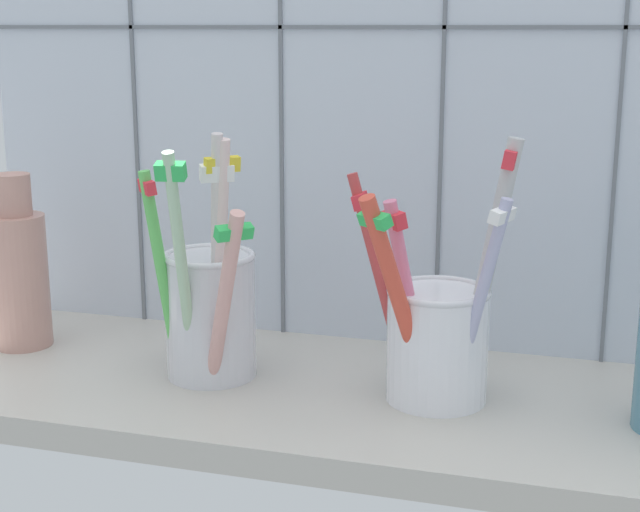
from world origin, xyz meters
TOP-DOWN VIEW (x-y plane):
  - counter_slab at (0.00, 0.00)cm, footprint 64.00×22.00cm
  - tile_wall_back at (0.00, 12.00)cm, footprint 64.00×2.20cm
  - toothbrush_cup_left at (-8.17, -0.45)cm, footprint 9.52×10.13cm
  - toothbrush_cup_right at (8.28, -0.26)cm, footprint 11.83×9.92cm
  - ceramic_vase at (-25.45, 2.00)cm, footprint 4.64×4.64cm

SIDE VIEW (x-z plane):
  - counter_slab at x=0.00cm, z-range 0.00..2.00cm
  - toothbrush_cup_right at x=8.28cm, z-range -2.24..15.94cm
  - toothbrush_cup_left at x=-8.17cm, z-range -1.66..16.46cm
  - ceramic_vase at x=-25.45cm, z-range 1.11..14.96cm
  - tile_wall_back at x=0.00cm, z-range 0.00..45.00cm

